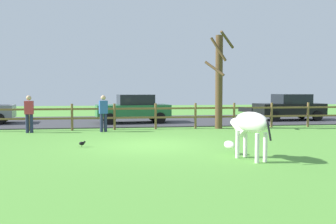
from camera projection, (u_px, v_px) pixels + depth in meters
ground_plane at (151, 145)px, 12.45m from camera, size 60.00×60.00×0.00m
parking_asphalt at (136, 121)px, 21.64m from camera, size 28.00×7.40×0.05m
paddock_fence at (135, 115)px, 17.31m from camera, size 21.57×0.11×1.24m
bare_tree at (219, 80)px, 17.54m from camera, size 1.46×0.93×4.62m
zebra at (249, 126)px, 9.91m from camera, size 0.93×1.86×1.41m
crow_on_grass at (82, 143)px, 12.06m from camera, size 0.21×0.10×0.20m
parked_car_green at (133, 108)px, 20.20m from camera, size 4.18×2.28×1.56m
parked_car_black at (290, 107)px, 21.88m from camera, size 4.09×2.06×1.56m
visitor_left_of_tree at (103, 112)px, 16.28m from camera, size 0.40×0.30×1.64m
visitor_right_of_tree at (29, 112)px, 15.91m from camera, size 0.36×0.23×1.64m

